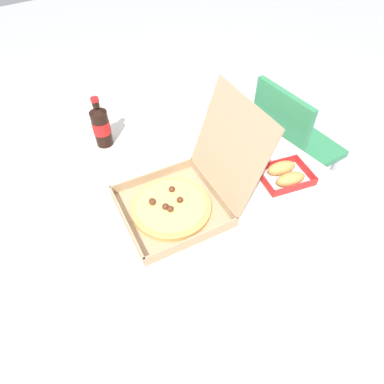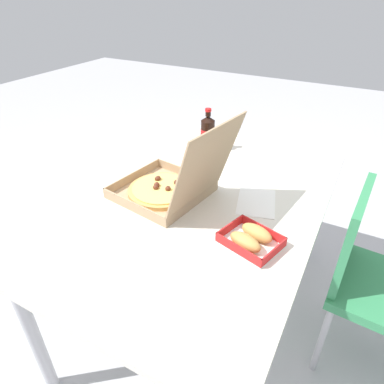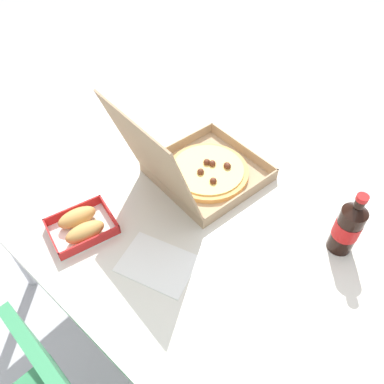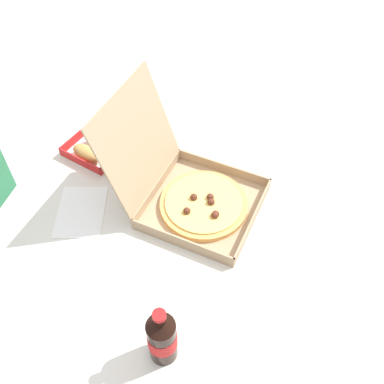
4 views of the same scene
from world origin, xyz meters
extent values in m
plane|color=#B2B2B7|center=(0.00, 0.00, 0.00)|extent=(10.00, 10.00, 0.00)
cube|color=silver|center=(0.00, 0.00, 0.69)|extent=(1.45, 0.91, 0.03)
cylinder|color=#B7B7BC|center=(0.66, -0.39, 0.34)|extent=(0.05, 0.05, 0.67)
cylinder|color=#B7B7BC|center=(0.66, 0.39, 0.34)|extent=(0.05, 0.05, 0.67)
cube|color=tan|center=(0.06, -0.18, 0.71)|extent=(0.39, 0.39, 0.01)
cube|color=tan|center=(0.03, -0.35, 0.73)|extent=(0.34, 0.06, 0.04)
cube|color=tan|center=(-0.11, -0.15, 0.73)|extent=(0.06, 0.34, 0.04)
cube|color=tan|center=(0.22, -0.20, 0.73)|extent=(0.06, 0.34, 0.04)
cube|color=tan|center=(0.08, -0.01, 0.73)|extent=(0.34, 0.06, 0.04)
cube|color=tan|center=(0.09, 0.04, 0.91)|extent=(0.36, 0.16, 0.33)
cylinder|color=tan|center=(0.06, -0.18, 0.72)|extent=(0.29, 0.29, 0.02)
cylinder|color=#EAC666|center=(0.06, -0.18, 0.73)|extent=(0.25, 0.25, 0.01)
sphere|color=#562819|center=(0.08, -0.20, 0.74)|extent=(0.02, 0.02, 0.02)
sphere|color=#562819|center=(0.00, -0.14, 0.74)|extent=(0.02, 0.02, 0.02)
sphere|color=#562819|center=(0.01, -0.23, 0.74)|extent=(0.02, 0.02, 0.02)
sphere|color=#562819|center=(0.06, -0.20, 0.74)|extent=(0.02, 0.02, 0.02)
sphere|color=#562819|center=(0.01, -0.23, 0.74)|extent=(0.02, 0.02, 0.02)
sphere|color=#562819|center=(0.06, -0.14, 0.74)|extent=(0.02, 0.02, 0.02)
cube|color=white|center=(0.19, 0.27, 0.71)|extent=(0.20, 0.22, 0.00)
cube|color=red|center=(0.16, 0.18, 0.73)|extent=(0.15, 0.05, 0.03)
cube|color=red|center=(0.21, 0.35, 0.73)|extent=(0.15, 0.05, 0.03)
cube|color=red|center=(0.12, 0.29, 0.73)|extent=(0.06, 0.18, 0.03)
cube|color=red|center=(0.26, 0.25, 0.73)|extent=(0.06, 0.18, 0.03)
ellipsoid|color=tan|center=(0.15, 0.27, 0.73)|extent=(0.09, 0.13, 0.05)
ellipsoid|color=tan|center=(0.22, 0.26, 0.73)|extent=(0.09, 0.13, 0.05)
cylinder|color=black|center=(-0.43, -0.20, 0.78)|extent=(0.07, 0.07, 0.16)
cone|color=black|center=(-0.43, -0.20, 0.88)|extent=(0.07, 0.07, 0.02)
cylinder|color=black|center=(-0.43, -0.20, 0.90)|extent=(0.03, 0.03, 0.02)
cylinder|color=red|center=(-0.43, -0.20, 0.92)|extent=(0.03, 0.03, 0.01)
cylinder|color=red|center=(-0.43, -0.20, 0.79)|extent=(0.07, 0.07, 0.06)
cube|color=white|center=(-0.07, 0.20, 0.70)|extent=(0.24, 0.20, 0.00)
camera|label=1|loc=(0.70, -0.56, 1.61)|focal=30.42mm
camera|label=2|loc=(1.06, 0.51, 1.48)|focal=31.53mm
camera|label=3|loc=(-0.53, 0.56, 1.64)|focal=35.10mm
camera|label=4|loc=(-0.82, -0.39, 1.84)|focal=41.69mm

